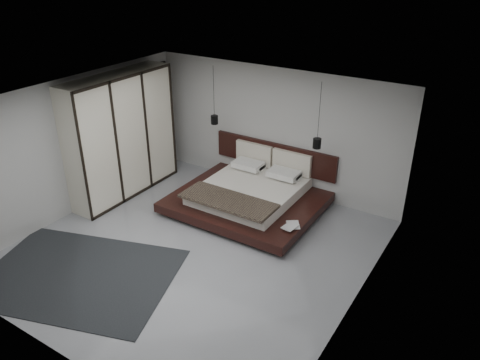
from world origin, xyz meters
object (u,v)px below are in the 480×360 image
Objects in this scene: bed at (250,194)px; pendant_left at (214,119)px; lattice_screen at (157,118)px; pendant_right at (317,143)px; rug at (78,275)px; wardrobe at (122,136)px.

pendant_left reaches higher than bed.
lattice_screen is 4.24m from pendant_right.
rug is (-2.48, -4.09, -1.57)m from pendant_right.
wardrobe is (-1.52, -1.36, -0.26)m from pendant_left.
bed is 3.07m from wardrobe.
wardrobe is 3.39m from rug.
bed is 3.82m from rug.
bed reaches higher than rug.
wardrobe is at bearing -161.10° from pendant_right.
pendant_left and pendant_right have the same top height.
lattice_screen reaches higher than rug.
pendant_left is at bearing 41.90° from wardrobe.
lattice_screen is 4.69m from rug.
rug is at bearing -121.24° from pendant_right.
bed is at bearing -10.38° from lattice_screen.
lattice_screen is 0.81× the size of rug.
pendant_left is at bearing 158.21° from bed.
rug is at bearing -90.28° from pendant_left.
wardrobe reaches higher than bed.
pendant_right reaches higher than lattice_screen.
lattice_screen is at bearing 112.86° from rug.
bed is 2.31× the size of pendant_left.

